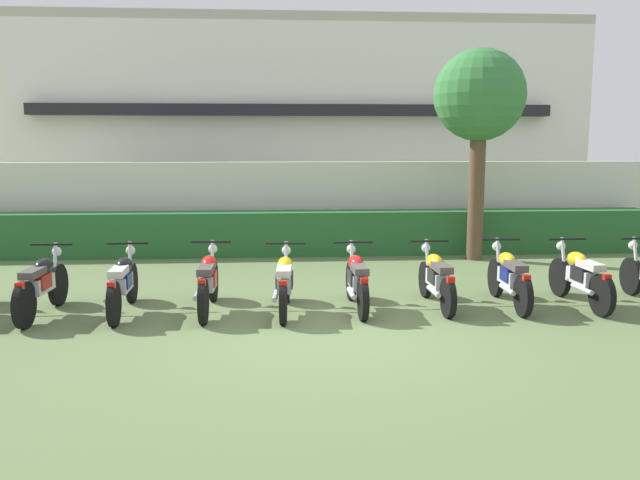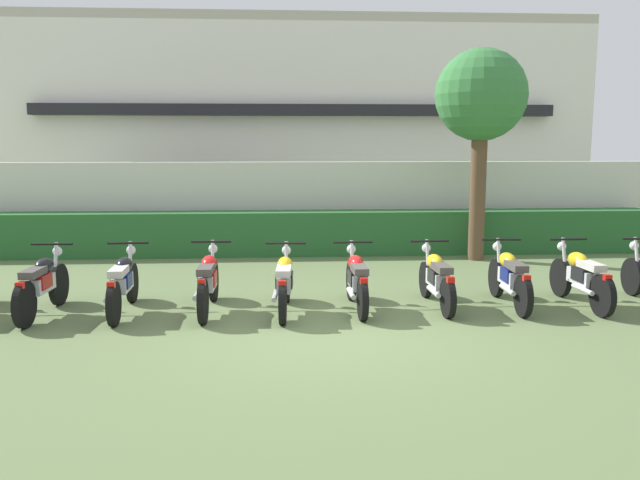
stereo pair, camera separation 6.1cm
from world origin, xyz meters
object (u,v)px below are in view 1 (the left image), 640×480
motorcycle_in_row_3 (208,281)px  motorcycle_in_row_5 (357,280)px  motorcycle_in_row_6 (436,278)px  motorcycle_in_row_8 (580,276)px  parked_car (179,197)px  motorcycle_in_row_1 (41,284)px  motorcycle_in_row_7 (509,277)px  tree_near_inspector (480,99)px  motorcycle_in_row_2 (123,283)px  motorcycle_in_row_4 (285,282)px

motorcycle_in_row_3 → motorcycle_in_row_5: (2.15, -0.02, -0.01)m
motorcycle_in_row_5 → motorcycle_in_row_6: (1.20, 0.08, -0.01)m
motorcycle_in_row_6 → motorcycle_in_row_8: motorcycle_in_row_8 is taller
parked_car → motorcycle_in_row_1: 9.03m
motorcycle_in_row_7 → motorcycle_in_row_3: bearing=92.2°
motorcycle_in_row_8 → tree_near_inspector: bearing=3.2°
motorcycle_in_row_3 → motorcycle_in_row_2: bearing=91.3°
parked_car → motorcycle_in_row_8: (7.17, -8.94, -0.49)m
motorcycle_in_row_1 → motorcycle_in_row_2: 1.11m
parked_car → motorcycle_in_row_6: (5.01, -8.85, -0.50)m
parked_car → motorcycle_in_row_3: bearing=-74.0°
motorcycle_in_row_4 → motorcycle_in_row_1: bearing=92.4°
motorcycle_in_row_5 → motorcycle_in_row_2: bearing=88.8°
motorcycle_in_row_1 → motorcycle_in_row_8: motorcycle_in_row_1 is taller
motorcycle_in_row_2 → motorcycle_in_row_5: motorcycle_in_row_2 is taller
parked_car → motorcycle_in_row_6: bearing=-55.0°
tree_near_inspector → motorcycle_in_row_2: size_ratio=2.22×
motorcycle_in_row_1 → motorcycle_in_row_6: (5.66, 0.14, -0.02)m
parked_car → motorcycle_in_row_2: (0.45, -8.93, -0.49)m
motorcycle_in_row_4 → motorcycle_in_row_8: size_ratio=0.99×
motorcycle_in_row_8 → motorcycle_in_row_5: bearing=87.6°
motorcycle_in_row_1 → motorcycle_in_row_7: motorcycle_in_row_1 is taller
motorcycle_in_row_5 → motorcycle_in_row_6: size_ratio=0.99×
tree_near_inspector → motorcycle_in_row_5: tree_near_inspector is taller
motorcycle_in_row_2 → motorcycle_in_row_7: motorcycle_in_row_2 is taller
tree_near_inspector → motorcycle_in_row_6: bearing=-114.7°
tree_near_inspector → motorcycle_in_row_6: 5.13m
motorcycle_in_row_4 → motorcycle_in_row_7: 3.35m
parked_car → motorcycle_in_row_7: size_ratio=2.51×
motorcycle_in_row_4 → motorcycle_in_row_7: bearing=-84.3°
motorcycle_in_row_3 → motorcycle_in_row_6: (3.35, 0.06, -0.02)m
motorcycle_in_row_2 → motorcycle_in_row_4: 2.31m
parked_car → motorcycle_in_row_2: 8.95m
motorcycle_in_row_2 → motorcycle_in_row_4: bearing=-94.8°
motorcycle_in_row_3 → motorcycle_in_row_7: (4.44, 0.03, -0.01)m
motorcycle_in_row_4 → motorcycle_in_row_6: bearing=-82.3°
motorcycle_in_row_6 → motorcycle_in_row_7: 1.09m
motorcycle_in_row_3 → motorcycle_in_row_1: bearing=92.7°
motorcycle_in_row_2 → motorcycle_in_row_7: bearing=-91.6°
motorcycle_in_row_2 → parked_car: bearing=0.8°
tree_near_inspector → motorcycle_in_row_7: 4.88m
motorcycle_in_row_8 → motorcycle_in_row_6: bearing=85.5°
motorcycle_in_row_3 → motorcycle_in_row_4: (1.10, -0.12, -0.01)m
motorcycle_in_row_1 → motorcycle_in_row_8: (7.82, 0.05, -0.01)m
parked_car → motorcycle_in_row_5: size_ratio=2.60×
motorcycle_in_row_6 → motorcycle_in_row_2: bearing=89.7°
motorcycle_in_row_4 → tree_near_inspector: bearing=-41.8°
motorcycle_in_row_3 → motorcycle_in_row_8: size_ratio=1.04×
motorcycle_in_row_5 → motorcycle_in_row_7: motorcycle_in_row_7 is taller
motorcycle_in_row_2 → motorcycle_in_row_7: (5.65, 0.04, -0.00)m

